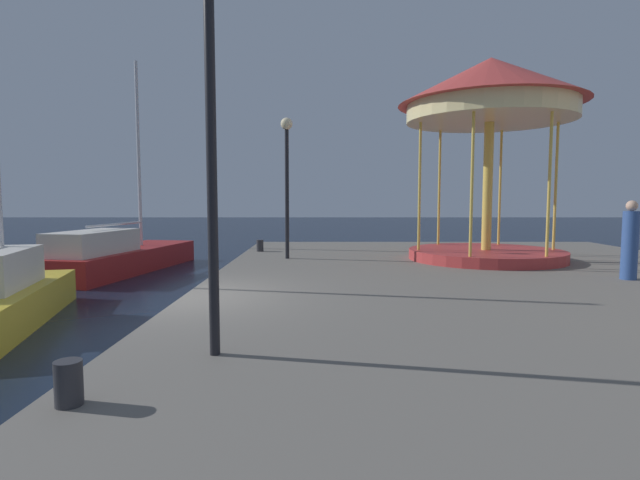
{
  "coord_description": "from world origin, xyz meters",
  "views": [
    {
      "loc": [
        2.58,
        -9.06,
        2.62
      ],
      "look_at": [
        2.58,
        4.26,
        1.49
      ],
      "focal_mm": 27.45,
      "sensor_mm": 36.0,
      "label": 1
    }
  ],
  "objects_px": {
    "lamp_post_mid_promenade": "(210,88)",
    "bollard_north": "(260,246)",
    "person_near_carousel": "(630,243)",
    "carousel": "(490,108)",
    "lamp_post_far_end": "(287,163)",
    "bollard_center": "(68,383)",
    "sailboat_red": "(117,256)"
  },
  "relations": [
    {
      "from": "lamp_post_mid_promenade",
      "to": "bollard_north",
      "type": "height_order",
      "value": "lamp_post_mid_promenade"
    },
    {
      "from": "person_near_carousel",
      "to": "carousel",
      "type": "bearing_deg",
      "value": 119.37
    },
    {
      "from": "lamp_post_far_end",
      "to": "bollard_north",
      "type": "bearing_deg",
      "value": 118.12
    },
    {
      "from": "bollard_center",
      "to": "bollard_north",
      "type": "height_order",
      "value": "same"
    },
    {
      "from": "lamp_post_mid_promenade",
      "to": "lamp_post_far_end",
      "type": "height_order",
      "value": "lamp_post_mid_promenade"
    },
    {
      "from": "carousel",
      "to": "lamp_post_mid_promenade",
      "type": "height_order",
      "value": "carousel"
    },
    {
      "from": "carousel",
      "to": "bollard_center",
      "type": "height_order",
      "value": "carousel"
    },
    {
      "from": "sailboat_red",
      "to": "lamp_post_mid_promenade",
      "type": "bearing_deg",
      "value": -62.82
    },
    {
      "from": "lamp_post_far_end",
      "to": "person_near_carousel",
      "type": "distance_m",
      "value": 9.11
    },
    {
      "from": "bollard_north",
      "to": "person_near_carousel",
      "type": "bearing_deg",
      "value": -33.07
    },
    {
      "from": "carousel",
      "to": "sailboat_red",
      "type": "bearing_deg",
      "value": 167.73
    },
    {
      "from": "sailboat_red",
      "to": "bollard_center",
      "type": "relative_size",
      "value": 19.41
    },
    {
      "from": "bollard_north",
      "to": "bollard_center",
      "type": "bearing_deg",
      "value": -90.62
    },
    {
      "from": "lamp_post_mid_promenade",
      "to": "lamp_post_far_end",
      "type": "distance_m",
      "value": 9.24
    },
    {
      "from": "bollard_center",
      "to": "person_near_carousel",
      "type": "bearing_deg",
      "value": 36.33
    },
    {
      "from": "bollard_north",
      "to": "person_near_carousel",
      "type": "xyz_separation_m",
      "value": [
        9.07,
        -5.9,
        0.64
      ]
    },
    {
      "from": "lamp_post_far_end",
      "to": "bollard_north",
      "type": "relative_size",
      "value": 10.59
    },
    {
      "from": "sailboat_red",
      "to": "carousel",
      "type": "distance_m",
      "value": 13.27
    },
    {
      "from": "sailboat_red",
      "to": "lamp_post_far_end",
      "type": "bearing_deg",
      "value": -20.82
    },
    {
      "from": "carousel",
      "to": "lamp_post_mid_promenade",
      "type": "xyz_separation_m",
      "value": [
        -6.2,
        -8.94,
        -1.41
      ]
    },
    {
      "from": "lamp_post_far_end",
      "to": "carousel",
      "type": "bearing_deg",
      "value": -2.8
    },
    {
      "from": "lamp_post_far_end",
      "to": "bollard_north",
      "type": "height_order",
      "value": "lamp_post_far_end"
    },
    {
      "from": "lamp_post_far_end",
      "to": "person_near_carousel",
      "type": "height_order",
      "value": "lamp_post_far_end"
    },
    {
      "from": "lamp_post_mid_promenade",
      "to": "person_near_carousel",
      "type": "distance_m",
      "value": 10.06
    },
    {
      "from": "bollard_north",
      "to": "person_near_carousel",
      "type": "relative_size",
      "value": 0.22
    },
    {
      "from": "bollard_center",
      "to": "carousel",
      "type": "bearing_deg",
      "value": 55.24
    },
    {
      "from": "sailboat_red",
      "to": "bollard_north",
      "type": "relative_size",
      "value": 19.41
    },
    {
      "from": "bollard_center",
      "to": "person_near_carousel",
      "type": "relative_size",
      "value": 0.22
    },
    {
      "from": "lamp_post_mid_promenade",
      "to": "bollard_center",
      "type": "distance_m",
      "value": 3.33
    },
    {
      "from": "lamp_post_mid_promenade",
      "to": "bollard_north",
      "type": "distance_m",
      "value": 11.65
    },
    {
      "from": "lamp_post_mid_promenade",
      "to": "bollard_center",
      "type": "height_order",
      "value": "lamp_post_mid_promenade"
    },
    {
      "from": "sailboat_red",
      "to": "lamp_post_far_end",
      "type": "distance_m",
      "value": 7.3
    }
  ]
}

